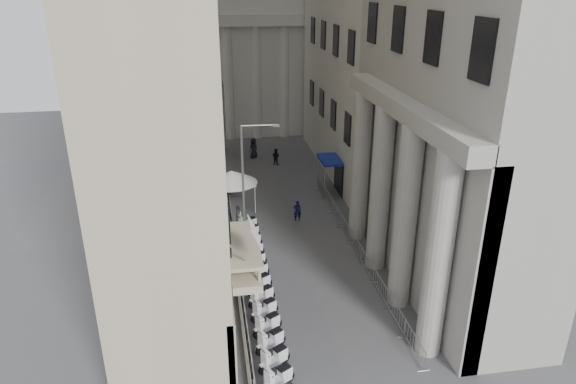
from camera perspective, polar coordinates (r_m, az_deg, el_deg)
name	(u,v)px	position (r m, az deg, el deg)	size (l,w,h in m)	color
iron_fence	(234,245)	(34.76, -6.07, -5.90)	(0.30, 28.00, 1.40)	black
blue_awning	(329,192)	(43.05, 4.55, -0.04)	(1.60, 3.00, 3.00)	navy
flag	(258,384)	(24.15, -3.30, -20.55)	(1.00, 1.40, 8.20)	#9E0C11
scooter_2	(275,368)	(24.88, -1.48, -18.95)	(0.56, 1.40, 1.50)	white
scooter_3	(271,350)	(25.84, -1.87, -17.11)	(0.56, 1.40, 1.50)	white
scooter_4	(268,333)	(26.82, -2.24, -15.40)	(0.56, 1.40, 1.50)	white
scooter_5	(265,318)	(27.83, -2.57, -13.81)	(0.56, 1.40, 1.50)	white
scooter_6	(262,304)	(28.85, -2.87, -12.33)	(0.56, 1.40, 1.50)	white
scooter_7	(260,291)	(29.90, -3.15, -10.95)	(0.56, 1.40, 1.50)	white
scooter_8	(258,279)	(30.96, -3.41, -9.67)	(0.56, 1.40, 1.50)	white
scooter_9	(255,268)	(32.04, -3.65, -8.47)	(0.56, 1.40, 1.50)	white
scooter_10	(253,258)	(33.13, -3.87, -7.35)	(0.56, 1.40, 1.50)	white
scooter_11	(252,249)	(34.23, -4.07, -6.31)	(0.56, 1.40, 1.50)	white
scooter_12	(250,240)	(35.34, -4.27, -5.32)	(0.56, 1.40, 1.50)	white
scooter_13	(248,232)	(36.47, -4.45, -4.40)	(0.56, 1.40, 1.50)	white
barrier_0	(413,354)	(26.30, 13.77, -17.05)	(0.60, 2.40, 1.10)	#A4A6AB
barrier_1	(395,322)	(28.10, 11.82, -13.93)	(0.60, 2.40, 1.10)	#A4A6AB
barrier_2	(380,295)	(30.01, 10.16, -11.18)	(0.60, 2.40, 1.10)	#A4A6AB
barrier_3	(367,272)	(32.00, 8.72, -8.76)	(0.60, 2.40, 1.10)	#A4A6AB
barrier_4	(355,252)	(34.05, 7.47, -6.62)	(0.60, 2.40, 1.10)	#A4A6AB
barrier_5	(345,235)	(36.16, 6.37, -4.72)	(0.60, 2.40, 1.10)	#A4A6AB
barrier_6	(336,219)	(38.32, 5.41, -3.04)	(0.60, 2.40, 1.10)	#A4A6AB
barrier_7	(329,206)	(40.52, 4.54, -1.54)	(0.60, 2.40, 1.10)	#A4A6AB
barrier_8	(322,194)	(42.75, 3.77, -0.19)	(0.60, 2.40, 1.10)	#A4A6AB
security_tent	(237,178)	(38.86, -5.71, 1.54)	(3.87, 3.87, 3.15)	white
street_lamp	(247,172)	(34.06, -4.56, 2.22)	(2.58, 0.30, 7.91)	gray
info_kiosk	(238,219)	(36.32, -5.53, -3.04)	(0.28, 0.81, 1.72)	black
pedestrian_a	(297,211)	(37.64, 1.04, -2.10)	(0.58, 0.38, 1.59)	#0D0F36
pedestrian_b	(276,157)	(49.21, -1.37, 3.96)	(0.78, 0.61, 1.61)	black
pedestrian_c	(253,148)	(51.17, -3.86, 4.89)	(0.98, 0.64, 2.01)	black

